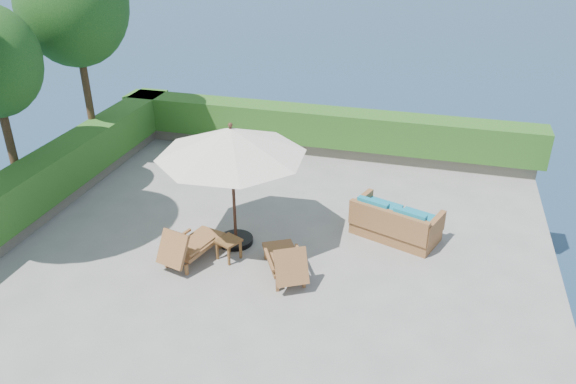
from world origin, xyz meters
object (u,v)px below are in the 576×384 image
(lounge_left, at_px, (189,246))
(side_table, at_px, (229,243))
(lounge_right, at_px, (286,261))
(patio_umbrella, at_px, (231,143))
(wicker_loveseat, at_px, (395,224))

(lounge_left, xyz_separation_m, side_table, (0.76, 0.29, 0.01))
(lounge_left, height_order, lounge_right, same)
(side_table, bearing_deg, patio_umbrella, 97.19)
(patio_umbrella, relative_size, wicker_loveseat, 1.90)
(patio_umbrella, relative_size, side_table, 6.85)
(side_table, bearing_deg, lounge_left, -159.35)
(lounge_right, height_order, side_table, lounge_right)
(patio_umbrella, xyz_separation_m, lounge_right, (1.39, -0.93, -1.99))
(lounge_right, bearing_deg, wicker_loveseat, 18.18)
(lounge_right, bearing_deg, lounge_left, 151.05)
(patio_umbrella, xyz_separation_m, side_table, (0.08, -0.63, -1.98))
(patio_umbrella, bearing_deg, side_table, -82.81)
(lounge_left, relative_size, wicker_loveseat, 0.78)
(lounge_right, relative_size, wicker_loveseat, 0.78)
(patio_umbrella, height_order, side_table, patio_umbrella)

